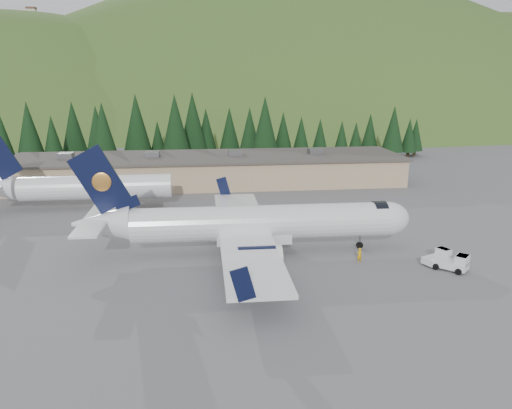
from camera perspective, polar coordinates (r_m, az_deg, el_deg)
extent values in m
plane|color=#58585D|center=(56.55, 0.73, -5.44)|extent=(600.00, 600.00, 0.00)
cylinder|color=white|center=(55.45, 0.74, -2.05)|extent=(28.78, 4.23, 3.86)
ellipsoid|color=white|center=(58.86, 14.77, -1.56)|extent=(5.07, 3.92, 3.86)
cylinder|color=black|center=(58.38, 13.86, -1.16)|extent=(1.48, 3.20, 3.18)
cone|color=white|center=(56.08, -17.26, -2.10)|extent=(6.21, 3.94, 3.86)
cube|color=white|center=(55.83, -0.32, -3.68)|extent=(8.25, 3.39, 1.03)
cube|color=white|center=(55.56, -1.37, -3.13)|extent=(6.09, 34.96, 0.36)
cube|color=black|center=(71.96, -3.75, 2.04)|extent=(2.08, 0.18, 2.95)
cube|color=black|center=(38.68, -1.51, -9.12)|extent=(2.08, 0.18, 2.95)
cylinder|color=black|center=(61.57, -0.87, -2.21)|extent=(4.34, 2.42, 2.36)
cylinder|color=white|center=(61.77, 0.93, -2.15)|extent=(0.65, 2.51, 2.50)
cube|color=white|center=(61.41, -0.88, -1.70)|extent=(2.26, 0.29, 0.92)
cylinder|color=black|center=(50.34, 0.37, -6.08)|extent=(4.34, 2.42, 2.36)
cylinder|color=white|center=(50.58, 2.58, -5.99)|extent=(0.65, 2.51, 2.50)
cube|color=white|center=(50.14, 0.37, -5.48)|extent=(2.26, 0.29, 0.92)
cube|color=black|center=(54.92, -17.43, 2.72)|extent=(6.35, 0.39, 7.53)
ellipsoid|color=#C98537|center=(55.11, -17.16, 2.56)|extent=(2.03, 0.21, 2.03)
ellipsoid|color=#C98537|center=(54.72, -17.24, 2.47)|extent=(2.03, 0.21, 2.03)
cube|color=black|center=(55.03, -14.50, 0.09)|extent=(2.83, 0.29, 2.03)
cube|color=white|center=(56.05, -17.82, -1.61)|extent=(2.83, 12.86, 0.23)
cylinder|color=slate|center=(58.60, 11.78, -4.08)|extent=(0.21, 0.21, 1.85)
cylinder|color=black|center=(58.77, 11.76, -4.57)|extent=(0.78, 0.30, 0.78)
cylinder|color=slate|center=(58.56, -2.59, -3.68)|extent=(0.25, 0.25, 2.05)
cylinder|color=black|center=(58.73, -2.18, -4.10)|extent=(1.13, 0.37, 1.13)
cylinder|color=black|center=(58.69, -2.99, -4.12)|extent=(1.13, 0.37, 1.13)
cylinder|color=slate|center=(53.34, -2.22, -5.53)|extent=(0.25, 0.25, 2.05)
cylinder|color=black|center=(53.52, -1.77, -5.98)|extent=(1.13, 0.37, 1.13)
cylinder|color=black|center=(53.47, -2.65, -6.01)|extent=(1.13, 0.37, 1.13)
cylinder|color=white|center=(77.85, -17.77, 1.88)|extent=(22.00, 3.60, 3.60)
cube|color=black|center=(80.55, -27.17, 4.85)|extent=(5.82, 0.28, 6.89)
cube|color=silver|center=(56.08, 19.92, -5.93)|extent=(3.36, 2.59, 0.70)
cube|color=silver|center=(56.63, 20.63, -5.15)|extent=(1.48, 1.69, 0.90)
cube|color=black|center=(56.50, 20.66, -4.76)|extent=(1.35, 1.56, 0.10)
cylinder|color=black|center=(57.38, 19.93, -5.75)|extent=(0.60, 0.43, 0.56)
cylinder|color=black|center=(56.45, 21.18, -6.20)|extent=(0.60, 0.43, 0.56)
cylinder|color=black|center=(55.91, 18.60, -6.17)|extent=(0.60, 0.43, 0.56)
cylinder|color=black|center=(54.96, 19.86, -6.64)|extent=(0.60, 0.43, 0.56)
cube|color=silver|center=(55.10, 21.30, -6.34)|extent=(3.58, 3.57, 0.79)
cube|color=silver|center=(54.61, 22.49, -5.90)|extent=(1.91, 1.91, 1.01)
cube|color=black|center=(54.46, 22.53, -5.45)|extent=(1.75, 1.75, 0.11)
cylinder|color=black|center=(55.75, 22.65, -6.57)|extent=(0.62, 0.62, 0.63)
cylinder|color=black|center=(54.12, 22.12, -7.15)|extent=(0.62, 0.62, 0.63)
cylinder|color=black|center=(56.31, 20.45, -6.15)|extent=(0.62, 0.62, 0.63)
cylinder|color=black|center=(54.69, 19.86, -6.70)|extent=(0.62, 0.62, 0.63)
cube|color=tan|center=(92.27, -5.47, 3.89)|extent=(70.00, 16.00, 4.80)
cube|color=#47423D|center=(91.84, -5.51, 5.45)|extent=(71.00, 17.00, 0.40)
cube|color=slate|center=(94.55, -20.90, 5.23)|extent=(2.50, 2.50, 1.00)
cube|color=slate|center=(92.06, -11.78, 5.65)|extent=(2.50, 2.50, 1.00)
cube|color=slate|center=(91.99, -2.38, 5.93)|extent=(2.50, 2.50, 1.00)
cube|color=slate|center=(94.33, 6.79, 6.06)|extent=(2.50, 2.50, 1.00)
imported|color=#E7A709|center=(54.37, 11.74, -5.69)|extent=(0.67, 0.53, 1.62)
cone|color=black|center=(119.52, -27.05, 6.89)|extent=(4.91, 4.91, 10.05)
cone|color=black|center=(119.18, -24.54, 7.80)|extent=(5.90, 5.90, 12.07)
cone|color=black|center=(118.84, -22.24, 7.16)|extent=(4.62, 4.62, 9.45)
cone|color=black|center=(123.98, -20.16, 8.33)|extent=(5.75, 5.75, 11.76)
cone|color=black|center=(116.37, -17.73, 8.00)|extent=(5.49, 5.49, 11.23)
cone|color=black|center=(109.49, -17.06, 7.98)|extent=(5.91, 5.91, 12.08)
cone|color=black|center=(115.45, -13.49, 8.94)|extent=(6.51, 6.51, 13.32)
cone|color=black|center=(118.48, -11.15, 7.45)|extent=(3.88, 3.88, 7.95)
cone|color=black|center=(112.95, -9.21, 9.02)|extent=(6.49, 6.49, 13.28)
cone|color=black|center=(119.26, -7.23, 9.42)|extent=(6.57, 6.57, 13.43)
cone|color=black|center=(121.33, -5.72, 8.51)|extent=(4.96, 4.96, 10.16)
cone|color=black|center=(121.07, -3.05, 8.61)|extent=(5.07, 5.07, 10.36)
cone|color=black|center=(115.16, -0.72, 8.43)|extent=(5.22, 5.22, 10.68)
cone|color=black|center=(109.66, 1.04, 8.92)|extent=(6.33, 6.33, 12.94)
cone|color=black|center=(113.61, 3.12, 8.05)|extent=(4.81, 4.81, 9.84)
cone|color=black|center=(113.81, 5.18, 7.74)|extent=(4.41, 4.41, 9.01)
cone|color=black|center=(118.30, 7.32, 7.72)|extent=(4.07, 4.07, 8.33)
cone|color=black|center=(119.56, 9.76, 7.55)|extent=(3.85, 3.85, 7.88)
cone|color=black|center=(120.12, 11.33, 7.44)|extent=(3.74, 3.74, 7.65)
cone|color=black|center=(125.50, 12.88, 8.07)|extent=(4.41, 4.41, 9.01)
cone|color=black|center=(123.26, 15.44, 8.34)|extent=(5.25, 5.25, 10.73)
cone|color=black|center=(126.98, 17.11, 7.59)|extent=(3.96, 3.96, 8.10)
cone|color=black|center=(130.09, 17.79, 7.61)|extent=(3.83, 3.83, 7.84)
ellipsoid|color=#304E1F|center=(255.66, -25.51, -8.63)|extent=(336.00, 240.00, 240.00)
ellipsoid|color=#304E1F|center=(277.38, 3.47, -7.61)|extent=(420.00, 300.00, 300.00)
ellipsoid|color=#304E1F|center=(352.76, 21.85, -3.77)|extent=(392.00, 280.00, 280.00)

